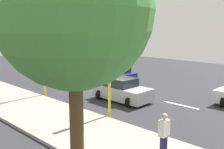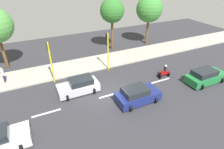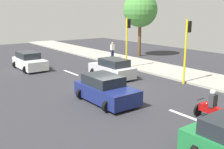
{
  "view_description": "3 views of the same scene",
  "coord_description": "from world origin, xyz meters",
  "px_view_note": "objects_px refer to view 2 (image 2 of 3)",
  "views": [
    {
      "loc": [
        14.51,
        14.22,
        4.86
      ],
      "look_at": [
        0.75,
        0.72,
        1.37
      ],
      "focal_mm": 43.2,
      "sensor_mm": 36.0,
      "label": 1
    },
    {
      "loc": [
        -13.06,
        6.08,
        10.68
      ],
      "look_at": [
        1.88,
        -1.04,
        1.04
      ],
      "focal_mm": 29.56,
      "sensor_mm": 36.0,
      "label": 2
    },
    {
      "loc": [
        -10.18,
        -13.39,
        4.98
      ],
      "look_at": [
        0.34,
        0.69,
        0.82
      ],
      "focal_mm": 42.42,
      "sensor_mm": 36.0,
      "label": 3
    }
  ],
  "objects_px": {
    "traffic_light_midblock": "(108,47)",
    "street_tree_north": "(149,9)",
    "street_tree_center": "(112,11)",
    "car_green": "(205,76)",
    "car_silver": "(79,86)",
    "traffic_light_corner": "(50,57)",
    "pedestrian_near_signal": "(3,74)",
    "car_dark_blue": "(137,95)",
    "motorcycle": "(164,72)"
  },
  "relations": [
    {
      "from": "car_silver",
      "to": "traffic_light_corner",
      "type": "relative_size",
      "value": 0.88
    },
    {
      "from": "traffic_light_midblock",
      "to": "street_tree_center",
      "type": "relative_size",
      "value": 0.62
    },
    {
      "from": "car_silver",
      "to": "traffic_light_midblock",
      "type": "relative_size",
      "value": 0.88
    },
    {
      "from": "traffic_light_corner",
      "to": "traffic_light_midblock",
      "type": "height_order",
      "value": "same"
    },
    {
      "from": "car_dark_blue",
      "to": "pedestrian_near_signal",
      "type": "relative_size",
      "value": 2.35
    },
    {
      "from": "car_green",
      "to": "car_dark_blue",
      "type": "bearing_deg",
      "value": 87.94
    },
    {
      "from": "traffic_light_midblock",
      "to": "street_tree_north",
      "type": "bearing_deg",
      "value": -59.89
    },
    {
      "from": "motorcycle",
      "to": "street_tree_north",
      "type": "bearing_deg",
      "value": -23.92
    },
    {
      "from": "street_tree_center",
      "to": "traffic_light_corner",
      "type": "bearing_deg",
      "value": 120.16
    },
    {
      "from": "motorcycle",
      "to": "traffic_light_corner",
      "type": "bearing_deg",
      "value": 68.77
    },
    {
      "from": "traffic_light_midblock",
      "to": "traffic_light_corner",
      "type": "bearing_deg",
      "value": 90.0
    },
    {
      "from": "car_green",
      "to": "street_tree_north",
      "type": "distance_m",
      "value": 13.29
    },
    {
      "from": "car_green",
      "to": "street_tree_north",
      "type": "height_order",
      "value": "street_tree_north"
    },
    {
      "from": "street_tree_north",
      "to": "pedestrian_near_signal",
      "type": "bearing_deg",
      "value": 99.57
    },
    {
      "from": "car_dark_blue",
      "to": "traffic_light_midblock",
      "type": "xyz_separation_m",
      "value": [
        6.77,
        -0.16,
        2.22
      ]
    },
    {
      "from": "motorcycle",
      "to": "traffic_light_midblock",
      "type": "bearing_deg",
      "value": 48.29
    },
    {
      "from": "car_green",
      "to": "traffic_light_corner",
      "type": "xyz_separation_m",
      "value": [
        7.06,
        14.45,
        2.22
      ]
    },
    {
      "from": "car_dark_blue",
      "to": "street_tree_north",
      "type": "xyz_separation_m",
      "value": [
        12.11,
        -9.37,
        4.62
      ]
    },
    {
      "from": "traffic_light_corner",
      "to": "street_tree_north",
      "type": "bearing_deg",
      "value": -71.05
    },
    {
      "from": "car_silver",
      "to": "street_tree_center",
      "type": "height_order",
      "value": "street_tree_center"
    },
    {
      "from": "motorcycle",
      "to": "traffic_light_midblock",
      "type": "distance_m",
      "value": 6.96
    },
    {
      "from": "street_tree_north",
      "to": "car_silver",
      "type": "bearing_deg",
      "value": 121.58
    },
    {
      "from": "motorcycle",
      "to": "street_tree_north",
      "type": "xyz_separation_m",
      "value": [
        9.71,
        -4.31,
        4.69
      ]
    },
    {
      "from": "pedestrian_near_signal",
      "to": "street_tree_north",
      "type": "relative_size",
      "value": 0.23
    },
    {
      "from": "traffic_light_midblock",
      "to": "street_tree_north",
      "type": "distance_m",
      "value": 10.92
    },
    {
      "from": "traffic_light_midblock",
      "to": "street_tree_north",
      "type": "xyz_separation_m",
      "value": [
        5.34,
        -9.21,
        2.4
      ]
    },
    {
      "from": "pedestrian_near_signal",
      "to": "traffic_light_corner",
      "type": "height_order",
      "value": "traffic_light_corner"
    },
    {
      "from": "car_silver",
      "to": "car_green",
      "type": "xyz_separation_m",
      "value": [
        -3.99,
        -12.59,
        0.0
      ]
    },
    {
      "from": "car_dark_blue",
      "to": "motorcycle",
      "type": "bearing_deg",
      "value": -64.67
    },
    {
      "from": "car_silver",
      "to": "street_tree_center",
      "type": "xyz_separation_m",
      "value": [
        8.64,
        -7.71,
        4.85
      ]
    },
    {
      "from": "pedestrian_near_signal",
      "to": "traffic_light_corner",
      "type": "distance_m",
      "value": 5.46
    },
    {
      "from": "car_silver",
      "to": "car_dark_blue",
      "type": "xyz_separation_m",
      "value": [
        -3.69,
        -4.32,
        0.0
      ]
    },
    {
      "from": "car_dark_blue",
      "to": "traffic_light_corner",
      "type": "bearing_deg",
      "value": 42.44
    },
    {
      "from": "street_tree_north",
      "to": "car_green",
      "type": "bearing_deg",
      "value": 174.89
    },
    {
      "from": "street_tree_center",
      "to": "street_tree_north",
      "type": "distance_m",
      "value": 6.0
    },
    {
      "from": "car_silver",
      "to": "traffic_light_midblock",
      "type": "xyz_separation_m",
      "value": [
        3.08,
        -4.48,
        2.22
      ]
    },
    {
      "from": "car_dark_blue",
      "to": "traffic_light_corner",
      "type": "height_order",
      "value": "traffic_light_corner"
    },
    {
      "from": "traffic_light_midblock",
      "to": "street_tree_center",
      "type": "xyz_separation_m",
      "value": [
        5.56,
        -3.23,
        2.63
      ]
    },
    {
      "from": "car_green",
      "to": "traffic_light_corner",
      "type": "distance_m",
      "value": 16.24
    },
    {
      "from": "car_dark_blue",
      "to": "street_tree_north",
      "type": "height_order",
      "value": "street_tree_north"
    },
    {
      "from": "car_dark_blue",
      "to": "traffic_light_corner",
      "type": "relative_size",
      "value": 0.88
    },
    {
      "from": "traffic_light_corner",
      "to": "car_green",
      "type": "bearing_deg",
      "value": -116.05
    },
    {
      "from": "car_silver",
      "to": "traffic_light_midblock",
      "type": "bearing_deg",
      "value": -55.53
    },
    {
      "from": "pedestrian_near_signal",
      "to": "street_tree_north",
      "type": "distance_m",
      "value": 21.05
    },
    {
      "from": "pedestrian_near_signal",
      "to": "car_dark_blue",
      "type": "bearing_deg",
      "value": -128.43
    },
    {
      "from": "car_silver",
      "to": "street_tree_center",
      "type": "bearing_deg",
      "value": -41.74
    },
    {
      "from": "traffic_light_corner",
      "to": "street_tree_north",
      "type": "relative_size",
      "value": 0.62
    },
    {
      "from": "traffic_light_corner",
      "to": "pedestrian_near_signal",
      "type": "bearing_deg",
      "value": 68.04
    },
    {
      "from": "car_silver",
      "to": "car_dark_blue",
      "type": "relative_size",
      "value": 0.99
    },
    {
      "from": "traffic_light_corner",
      "to": "street_tree_north",
      "type": "height_order",
      "value": "street_tree_north"
    }
  ]
}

